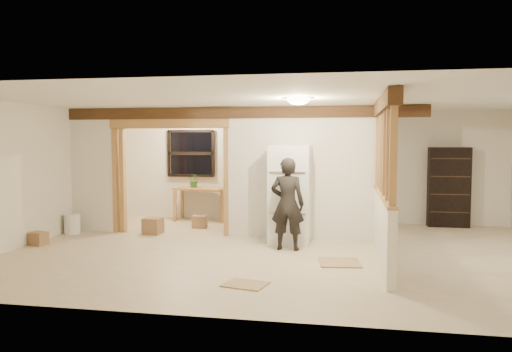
% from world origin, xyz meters
% --- Properties ---
extents(floor, '(9.00, 6.50, 0.01)m').
position_xyz_m(floor, '(0.00, 0.00, -0.01)').
color(floor, beige).
rests_on(floor, ground).
extents(ceiling, '(9.00, 6.50, 0.01)m').
position_xyz_m(ceiling, '(0.00, 0.00, 2.50)').
color(ceiling, white).
extents(wall_back, '(9.00, 0.01, 2.50)m').
position_xyz_m(wall_back, '(0.00, 3.25, 1.25)').
color(wall_back, beige).
rests_on(wall_back, floor).
extents(wall_front, '(9.00, 0.01, 2.50)m').
position_xyz_m(wall_front, '(0.00, -3.25, 1.25)').
color(wall_front, beige).
rests_on(wall_front, floor).
extents(wall_left, '(0.01, 6.50, 2.50)m').
position_xyz_m(wall_left, '(-4.50, 0.00, 1.25)').
color(wall_left, beige).
rests_on(wall_left, floor).
extents(partition_left_stub, '(0.90, 0.12, 2.50)m').
position_xyz_m(partition_left_stub, '(-4.05, 1.20, 1.25)').
color(partition_left_stub, silver).
rests_on(partition_left_stub, floor).
extents(partition_center, '(2.80, 0.12, 2.50)m').
position_xyz_m(partition_center, '(0.20, 1.20, 1.25)').
color(partition_center, silver).
rests_on(partition_center, floor).
extents(doorway_frame, '(2.46, 0.14, 2.20)m').
position_xyz_m(doorway_frame, '(-2.40, 1.20, 1.10)').
color(doorway_frame, '#B4834B').
rests_on(doorway_frame, floor).
extents(header_beam_back, '(7.00, 0.18, 0.22)m').
position_xyz_m(header_beam_back, '(-1.00, 1.20, 2.38)').
color(header_beam_back, '#4B2E19').
rests_on(header_beam_back, ceiling).
extents(header_beam_right, '(0.18, 3.30, 0.22)m').
position_xyz_m(header_beam_right, '(1.60, -0.40, 2.38)').
color(header_beam_right, '#4B2E19').
rests_on(header_beam_right, ceiling).
extents(pony_wall, '(0.12, 3.20, 1.00)m').
position_xyz_m(pony_wall, '(1.60, -0.40, 0.50)').
color(pony_wall, silver).
rests_on(pony_wall, floor).
extents(stud_partition, '(0.14, 3.20, 1.32)m').
position_xyz_m(stud_partition, '(1.60, -0.40, 1.66)').
color(stud_partition, '#B4834B').
rests_on(stud_partition, pony_wall).
extents(window_back, '(1.12, 0.10, 1.10)m').
position_xyz_m(window_back, '(-2.60, 3.17, 1.55)').
color(window_back, black).
rests_on(window_back, wall_back).
extents(ceiling_dome_main, '(0.36, 0.36, 0.16)m').
position_xyz_m(ceiling_dome_main, '(0.30, -0.50, 2.48)').
color(ceiling_dome_main, '#FFEABF').
rests_on(ceiling_dome_main, ceiling).
extents(ceiling_dome_util, '(0.32, 0.32, 0.14)m').
position_xyz_m(ceiling_dome_util, '(-2.50, 2.30, 2.48)').
color(ceiling_dome_util, '#FFEABF').
rests_on(ceiling_dome_util, ceiling).
extents(hanging_bulb, '(0.07, 0.07, 0.07)m').
position_xyz_m(hanging_bulb, '(-2.00, 1.60, 2.18)').
color(hanging_bulb, '#FFD88C').
rests_on(hanging_bulb, ceiling).
extents(refrigerator, '(0.73, 0.71, 1.77)m').
position_xyz_m(refrigerator, '(0.03, 0.79, 0.88)').
color(refrigerator, silver).
rests_on(refrigerator, floor).
extents(woman, '(0.59, 0.41, 1.57)m').
position_xyz_m(woman, '(0.07, 0.13, 0.78)').
color(woman, black).
rests_on(woman, floor).
extents(work_table, '(1.31, 0.85, 0.76)m').
position_xyz_m(work_table, '(-2.26, 2.90, 0.38)').
color(work_table, '#B4834B').
rests_on(work_table, floor).
extents(potted_plant, '(0.36, 0.33, 0.33)m').
position_xyz_m(potted_plant, '(-2.43, 2.88, 0.93)').
color(potted_plant, '#2A6E2F').
rests_on(potted_plant, work_table).
extents(shop_vac, '(0.56, 0.56, 0.60)m').
position_xyz_m(shop_vac, '(-4.01, 1.93, 0.30)').
color(shop_vac, '#B41216').
rests_on(shop_vac, floor).
extents(bookshelf, '(0.85, 0.28, 1.71)m').
position_xyz_m(bookshelf, '(3.20, 3.04, 0.85)').
color(bookshelf, black).
rests_on(bookshelf, floor).
extents(bucket, '(0.31, 0.31, 0.39)m').
position_xyz_m(bucket, '(-4.32, 0.82, 0.20)').
color(bucket, white).
rests_on(bucket, floor).
extents(box_util_a, '(0.32, 0.29, 0.26)m').
position_xyz_m(box_util_a, '(-2.03, 1.96, 0.13)').
color(box_util_a, '#906A45').
rests_on(box_util_a, floor).
extents(box_util_b, '(0.36, 0.36, 0.32)m').
position_xyz_m(box_util_b, '(-2.74, 1.12, 0.16)').
color(box_util_b, '#906A45').
rests_on(box_util_b, floor).
extents(box_front, '(0.33, 0.29, 0.23)m').
position_xyz_m(box_front, '(-4.33, -0.27, 0.12)').
color(box_front, '#906A45').
rests_on(box_front, floor).
extents(floor_panel_near, '(0.68, 0.68, 0.02)m').
position_xyz_m(floor_panel_near, '(0.96, -0.65, 0.01)').
color(floor_panel_near, tan).
rests_on(floor_panel_near, floor).
extents(floor_panel_far, '(0.61, 0.53, 0.02)m').
position_xyz_m(floor_panel_far, '(-0.22, -2.03, 0.01)').
color(floor_panel_far, tan).
rests_on(floor_panel_far, floor).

